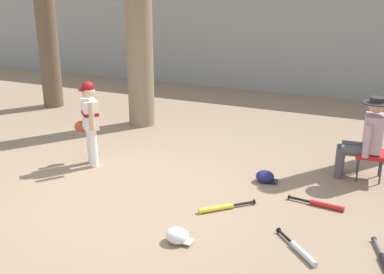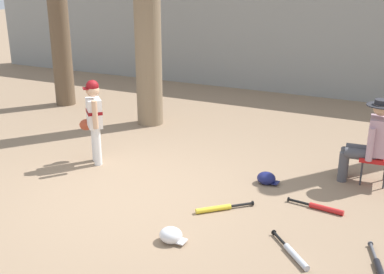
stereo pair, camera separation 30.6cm
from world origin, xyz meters
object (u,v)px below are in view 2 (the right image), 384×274
(bat_aluminum_silver, at_px, (293,254))
(bat_yellow_trainer, at_px, (218,208))
(seated_spectator, at_px, (370,139))
(young_ballplayer, at_px, (94,116))
(bat_black_composite, at_px, (380,271))
(batting_helmet_navy, at_px, (266,178))
(folding_stool, at_px, (375,158))
(bat_red_barrel, at_px, (322,208))
(batting_helmet_white, at_px, (171,235))

(bat_aluminum_silver, xyz_separation_m, bat_yellow_trainer, (-1.10, 0.58, 0.00))
(seated_spectator, bearing_deg, young_ballplayer, -164.05)
(bat_black_composite, height_order, batting_helmet_navy, batting_helmet_navy)
(bat_black_composite, distance_m, bat_yellow_trainer, 2.00)
(young_ballplayer, xyz_separation_m, bat_black_composite, (4.27, -1.13, -0.71))
(seated_spectator, xyz_separation_m, batting_helmet_navy, (-1.22, -0.68, -0.56))
(folding_stool, height_order, bat_black_composite, folding_stool)
(seated_spectator, bearing_deg, bat_black_composite, -79.01)
(young_ballplayer, distance_m, bat_aluminum_silver, 3.71)
(young_ballplayer, distance_m, folding_stool, 4.11)
(bat_red_barrel, distance_m, bat_aluminum_silver, 1.16)
(folding_stool, distance_m, batting_helmet_white, 3.18)
(bat_red_barrel, xyz_separation_m, bat_yellow_trainer, (-1.15, -0.58, 0.00))
(young_ballplayer, xyz_separation_m, batting_helmet_navy, (2.62, 0.42, -0.67))
(bat_aluminum_silver, bearing_deg, batting_helmet_navy, 116.77)
(bat_red_barrel, bearing_deg, bat_aluminum_silver, -92.24)
(bat_aluminum_silver, bearing_deg, bat_black_composite, 5.37)
(folding_stool, distance_m, batting_helmet_navy, 1.52)
(bat_aluminum_silver, distance_m, bat_yellow_trainer, 1.24)
(young_ballplayer, bearing_deg, bat_aluminum_silver, -19.40)
(bat_yellow_trainer, height_order, batting_helmet_white, batting_helmet_white)
(bat_black_composite, height_order, bat_yellow_trainer, same)
(young_ballplayer, relative_size, bat_aluminum_silver, 2.27)
(seated_spectator, height_order, bat_aluminum_silver, seated_spectator)
(bat_red_barrel, distance_m, batting_helmet_navy, 0.98)
(folding_stool, distance_m, seated_spectator, 0.29)
(batting_helmet_navy, bearing_deg, bat_black_composite, -43.05)
(bat_aluminum_silver, bearing_deg, folding_stool, 77.77)
(folding_stool, bearing_deg, bat_red_barrel, -111.61)
(seated_spectator, height_order, batting_helmet_navy, seated_spectator)
(young_ballplayer, distance_m, bat_red_barrel, 3.55)
(seated_spectator, relative_size, bat_red_barrel, 1.67)
(bat_red_barrel, relative_size, bat_yellow_trainer, 1.21)
(folding_stool, height_order, bat_red_barrel, folding_stool)
(bat_yellow_trainer, relative_size, batting_helmet_white, 1.94)
(folding_stool, relative_size, bat_red_barrel, 0.60)
(young_ballplayer, height_order, batting_helmet_navy, young_ballplayer)
(bat_aluminum_silver, xyz_separation_m, batting_helmet_white, (-1.28, -0.31, 0.04))
(bat_red_barrel, height_order, batting_helmet_white, batting_helmet_white)
(bat_yellow_trainer, bearing_deg, seated_spectator, 48.96)
(folding_stool, xyz_separation_m, batting_helmet_white, (-1.78, -2.62, -0.29))
(folding_stool, xyz_separation_m, bat_aluminum_silver, (-0.50, -2.32, -0.33))
(bat_black_composite, distance_m, batting_helmet_navy, 2.27)
(young_ballplayer, height_order, bat_red_barrel, young_ballplayer)
(bat_black_composite, bearing_deg, batting_helmet_navy, 136.95)
(bat_aluminum_silver, height_order, batting_helmet_white, batting_helmet_white)
(seated_spectator, xyz_separation_m, bat_red_barrel, (-0.36, -1.14, -0.61))
(seated_spectator, xyz_separation_m, batting_helmet_white, (-1.68, -2.61, -0.56))
(young_ballplayer, bearing_deg, batting_helmet_navy, 9.04)
(bat_black_composite, relative_size, batting_helmet_white, 2.60)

